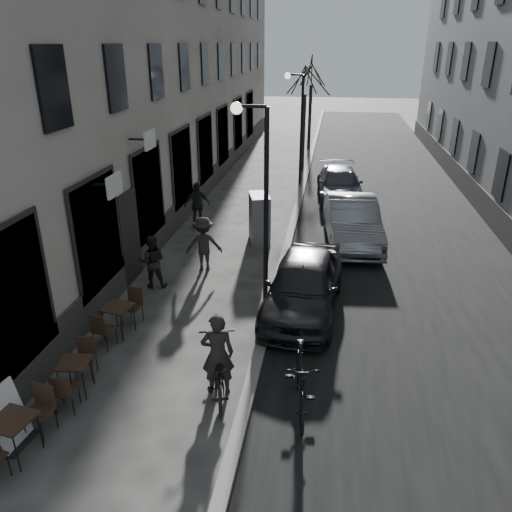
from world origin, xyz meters
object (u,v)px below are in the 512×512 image
(bistro_set_a, at_px, (14,434))
(moped, at_px, (300,380))
(sign_board, at_px, (11,422))
(pedestrian_far, at_px, (197,205))
(tree_near, at_px, (305,78))
(car_near, at_px, (303,284))
(streetlamp_far, at_px, (298,117))
(utility_cabinet, at_px, (259,219))
(pedestrian_mid, at_px, (204,244))
(car_mid, at_px, (352,221))
(bistro_set_b, at_px, (76,374))
(streetlamp_near, at_px, (259,186))
(pedestrian_near, at_px, (152,261))
(tree_far, at_px, (312,72))
(bicycle, at_px, (218,369))
(bistro_set_c, at_px, (118,317))
(car_far, at_px, (340,185))

(bistro_set_a, xyz_separation_m, moped, (4.51, 1.91, 0.15))
(sign_board, height_order, pedestrian_far, pedestrian_far)
(tree_near, relative_size, car_near, 1.31)
(streetlamp_far, bearing_deg, utility_cabinet, -94.65)
(utility_cabinet, distance_m, pedestrian_mid, 2.82)
(car_mid, bearing_deg, tree_near, 97.43)
(bistro_set_b, relative_size, car_mid, 0.31)
(streetlamp_near, relative_size, tree_near, 0.89)
(bistro_set_b, xyz_separation_m, pedestrian_near, (-0.09, 4.66, 0.34))
(sign_board, distance_m, utility_cabinet, 10.31)
(tree_far, distance_m, bicycle, 25.11)
(pedestrian_mid, xyz_separation_m, car_near, (3.09, -2.06, -0.09))
(tree_near, bearing_deg, bistro_set_b, -98.98)
(tree_near, xyz_separation_m, car_near, (1.10, -15.29, -3.92))
(tree_far, bearing_deg, tree_near, -90.00)
(streetlamp_near, xyz_separation_m, pedestrian_near, (-3.05, 0.46, -2.40))
(pedestrian_far, bearing_deg, bistro_set_c, -121.54)
(pedestrian_near, bearing_deg, streetlamp_far, -117.30)
(tree_near, bearing_deg, bistro_set_c, -100.16)
(bistro_set_a, relative_size, bistro_set_c, 1.03)
(tree_far, bearing_deg, car_near, -87.04)
(sign_board, xyz_separation_m, car_mid, (5.84, 10.37, 0.30))
(utility_cabinet, bearing_deg, bistro_set_b, -121.13)
(bistro_set_c, distance_m, bicycle, 3.23)
(bicycle, xyz_separation_m, pedestrian_near, (-2.82, 4.23, 0.23))
(utility_cabinet, relative_size, car_near, 0.38)
(streetlamp_near, xyz_separation_m, bistro_set_c, (-2.99, -2.09, -2.70))
(utility_cabinet, distance_m, car_mid, 3.13)
(car_mid, relative_size, car_far, 1.02)
(car_near, relative_size, car_far, 0.96)
(bistro_set_b, height_order, bicycle, bicycle)
(bistro_set_b, xyz_separation_m, moped, (4.33, 0.20, 0.19))
(tree_far, distance_m, bistro_set_c, 23.67)
(sign_board, bearing_deg, pedestrian_near, 92.96)
(pedestrian_far, height_order, car_near, pedestrian_far)
(streetlamp_near, distance_m, car_far, 10.32)
(streetlamp_near, height_order, bicycle, streetlamp_near)
(tree_near, relative_size, bicycle, 2.82)
(pedestrian_mid, bearing_deg, bistro_set_a, 66.78)
(bistro_set_b, bearing_deg, pedestrian_near, 83.79)
(pedestrian_near, relative_size, pedestrian_mid, 0.92)
(car_near, bearing_deg, bistro_set_c, -152.02)
(streetlamp_near, height_order, tree_far, tree_far)
(bicycle, relative_size, pedestrian_near, 1.33)
(pedestrian_far, relative_size, car_far, 0.37)
(moped, bearing_deg, tree_far, 85.77)
(streetlamp_far, relative_size, car_far, 1.12)
(car_near, bearing_deg, moped, -82.30)
(tree_far, height_order, pedestrian_mid, tree_far)
(bicycle, height_order, car_far, car_far)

